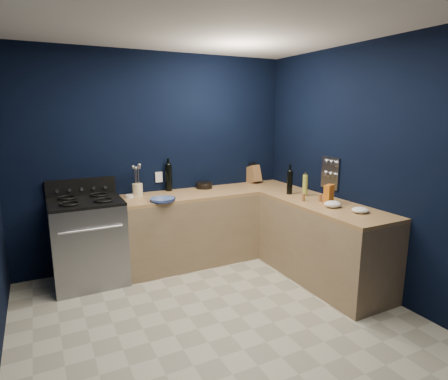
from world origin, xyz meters
TOP-DOWN VIEW (x-y plane):
  - floor at (0.00, 0.00)m, footprint 3.50×3.50m
  - ceiling at (0.00, 0.00)m, footprint 3.50×3.50m
  - wall_back at (0.00, 1.76)m, footprint 3.50×0.02m
  - wall_right at (1.76, 0.00)m, footprint 0.02×3.50m
  - wall_front at (0.00, -1.76)m, footprint 3.50×0.02m
  - cab_back at (0.60, 1.44)m, footprint 2.30×0.63m
  - top_back at (0.60, 1.44)m, footprint 2.30×0.63m
  - cab_right at (1.44, 0.29)m, footprint 0.63×1.67m
  - top_right at (1.44, 0.29)m, footprint 0.63×1.67m
  - gas_range at (-0.93, 1.42)m, footprint 0.76×0.66m
  - oven_door at (-0.93, 1.10)m, footprint 0.59×0.02m
  - cooktop at (-0.93, 1.42)m, footprint 0.76×0.66m
  - backguard at (-0.93, 1.72)m, footprint 0.76×0.06m
  - spice_panel at (1.74, 0.55)m, footprint 0.02×0.28m
  - wall_outlet at (0.00, 1.74)m, footprint 0.09×0.02m
  - plate_stack at (-0.13, 1.20)m, footprint 0.28×0.28m
  - ramekin at (-0.43, 1.53)m, footprint 0.12×0.12m
  - utensil_crock at (-0.32, 1.58)m, footprint 0.15×0.15m
  - wine_bottle_back at (0.11, 1.69)m, footprint 0.09×0.09m
  - lemon_basket at (0.58, 1.64)m, footprint 0.25×0.25m
  - knife_block at (1.36, 1.69)m, footprint 0.16×0.29m
  - wine_bottle_right at (1.37, 0.85)m, footprint 0.09×0.09m
  - oil_bottle at (1.48, 0.69)m, footprint 0.06×0.06m
  - spice_jar_near at (1.29, 0.48)m, footprint 0.05×0.05m
  - spice_jar_far at (1.45, 0.38)m, footprint 0.04×0.04m
  - crouton_bag at (1.47, 0.27)m, footprint 0.16×0.12m
  - towel_front at (1.39, 0.12)m, footprint 0.21×0.19m
  - towel_end at (1.49, -0.17)m, footprint 0.22×0.21m

SIDE VIEW (x-z plane):
  - floor at x=0.00m, z-range -0.02..0.00m
  - cab_back at x=0.60m, z-range 0.00..0.86m
  - cab_right at x=1.44m, z-range 0.00..0.86m
  - oven_door at x=-0.93m, z-range 0.24..0.66m
  - gas_range at x=-0.93m, z-range 0.00..0.92m
  - top_back at x=0.60m, z-range 0.86..0.90m
  - top_right at x=1.44m, z-range 0.86..0.90m
  - plate_stack at x=-0.13m, z-range 0.90..0.93m
  - ramekin at x=-0.43m, z-range 0.90..0.94m
  - towel_end at x=1.49m, z-range 0.90..0.95m
  - towel_front at x=1.39m, z-range 0.90..0.97m
  - cooktop at x=-0.93m, z-range 0.92..0.95m
  - lemon_basket at x=0.58m, z-range 0.90..0.98m
  - spice_jar_far at x=1.45m, z-range 0.90..0.98m
  - spice_jar_near at x=1.29m, z-range 0.90..0.99m
  - utensil_crock at x=-0.32m, z-range 0.90..1.05m
  - crouton_bag at x=1.47m, z-range 0.90..1.11m
  - knife_block at x=1.36m, z-range 0.87..1.16m
  - oil_bottle at x=1.48m, z-range 0.90..1.16m
  - backguard at x=-0.93m, z-range 0.94..1.14m
  - wine_bottle_right at x=1.37m, z-range 0.90..1.18m
  - wine_bottle_back at x=0.11m, z-range 0.90..1.24m
  - wall_outlet at x=0.00m, z-range 1.02..1.15m
  - spice_panel at x=1.74m, z-range 0.99..1.37m
  - wall_back at x=0.00m, z-range 0.00..2.60m
  - wall_right at x=1.76m, z-range 0.00..2.60m
  - wall_front at x=0.00m, z-range 0.00..2.60m
  - ceiling at x=0.00m, z-range 2.60..2.62m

